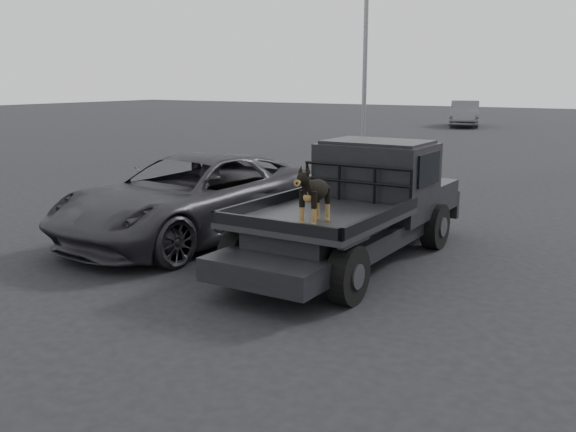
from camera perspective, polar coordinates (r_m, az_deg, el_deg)
The scene contains 7 objects.
ground at distance 8.62m, azimuth 1.23°, elevation -6.65°, with size 120.00×120.00×0.00m, color black.
flatbed_ute at distance 9.84m, azimuth 5.51°, elevation -1.53°, with size 2.00×5.40×0.92m, color black, non-canonical shape.
ute_cab at distance 10.53m, azimuth 7.93°, elevation 4.28°, with size 1.72×1.30×0.88m, color black, non-canonical shape.
headache_rack at distance 9.88m, azimuth 6.11°, elevation 2.85°, with size 1.80×0.08×0.55m, color black, non-canonical shape.
dog at distance 8.36m, azimuth 2.42°, elevation 1.89°, with size 0.32×0.60×0.74m, color black, non-canonical shape.
parked_suv at distance 11.35m, azimuth -8.48°, elevation 1.63°, with size 2.44×5.29×1.47m, color #2D2C32.
distant_car_a at distance 40.09m, azimuth 15.44°, elevation 8.76°, with size 1.60×4.60×1.52m, color #525157.
Camera 1 is at (4.17, -7.02, 2.76)m, focal length 40.00 mm.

